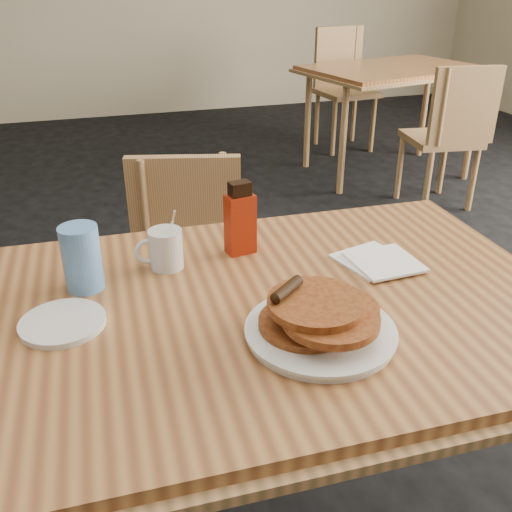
# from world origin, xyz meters

# --- Properties ---
(main_table) EXTENTS (1.30, 0.90, 0.75)m
(main_table) POSITION_xyz_m (0.05, -0.03, 0.71)
(main_table) COLOR #AA703C
(main_table) RESTS_ON floor
(neighbor_table) EXTENTS (1.31, 1.02, 0.75)m
(neighbor_table) POSITION_xyz_m (1.83, 2.59, 0.71)
(neighbor_table) COLOR #AA703C
(neighbor_table) RESTS_ON floor
(chair_main_far) EXTENTS (0.45, 0.46, 0.82)m
(chair_main_far) POSITION_xyz_m (0.03, 0.68, 0.49)
(chair_main_far) COLOR tan
(chair_main_far) RESTS_ON floor
(chair_neighbor_far) EXTENTS (0.46, 0.46, 0.93)m
(chair_neighbor_far) POSITION_xyz_m (1.83, 3.35, 0.56)
(chair_neighbor_far) COLOR tan
(chair_neighbor_far) RESTS_ON floor
(chair_neighbor_near) EXTENTS (0.45, 0.45, 0.87)m
(chair_neighbor_near) POSITION_xyz_m (1.82, 1.85, 0.52)
(chair_neighbor_near) COLOR tan
(chair_neighbor_near) RESTS_ON floor
(pancake_plate) EXTENTS (0.28, 0.28, 0.10)m
(pancake_plate) POSITION_xyz_m (0.10, -0.18, 0.78)
(pancake_plate) COLOR silver
(pancake_plate) RESTS_ON main_table
(coffee_mug) EXTENTS (0.11, 0.08, 0.14)m
(coffee_mug) POSITION_xyz_m (-0.12, 0.17, 0.80)
(coffee_mug) COLOR silver
(coffee_mug) RESTS_ON main_table
(syrup_bottle) EXTENTS (0.07, 0.05, 0.18)m
(syrup_bottle) POSITION_xyz_m (0.06, 0.20, 0.83)
(syrup_bottle) COLOR maroon
(syrup_bottle) RESTS_ON main_table
(napkin_stack) EXTENTS (0.18, 0.19, 0.01)m
(napkin_stack) POSITION_xyz_m (0.35, 0.05, 0.76)
(napkin_stack) COLOR white
(napkin_stack) RESTS_ON main_table
(blue_tumbler) EXTENTS (0.10, 0.10, 0.14)m
(blue_tumbler) POSITION_xyz_m (-0.30, 0.13, 0.82)
(blue_tumbler) COLOR #5E96DC
(blue_tumbler) RESTS_ON main_table
(side_saucer) EXTENTS (0.18, 0.18, 0.01)m
(side_saucer) POSITION_xyz_m (-0.35, -0.00, 0.76)
(side_saucer) COLOR silver
(side_saucer) RESTS_ON main_table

